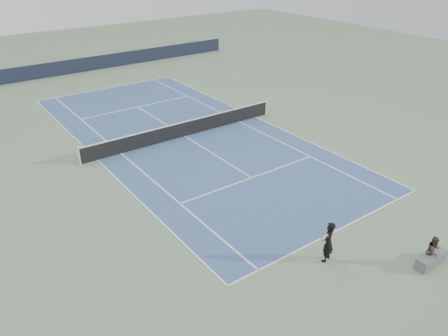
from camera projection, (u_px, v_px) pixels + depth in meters
ground at (185, 136)px, 26.27m from camera, size 80.00×80.00×0.00m
court_surface at (185, 136)px, 26.26m from camera, size 10.97×23.77×0.01m
tennis_net at (184, 129)px, 26.03m from camera, size 12.90×0.10×1.07m
windscreen_far at (80, 65)px, 38.86m from camera, size 30.00×0.25×1.20m
tennis_player at (328, 242)px, 15.74m from camera, size 0.81×0.62×1.64m
tennis_ball at (348, 270)px, 15.55m from camera, size 0.07×0.07×0.07m
spectator_bench at (432, 255)px, 15.70m from camera, size 1.40×0.46×1.20m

